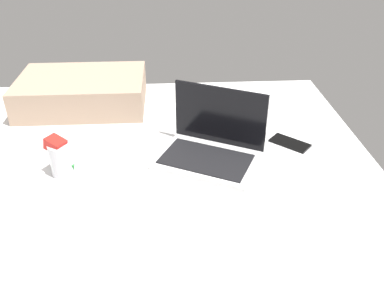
# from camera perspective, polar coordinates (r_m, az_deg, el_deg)

# --- Properties ---
(bed_mattress) EXTENTS (1.80, 1.40, 0.18)m
(bed_mattress) POSITION_cam_1_polar(r_m,az_deg,el_deg) (1.44, -10.98, -5.99)
(bed_mattress) COLOR white
(bed_mattress) RESTS_ON ground
(laptop) EXTENTS (0.40, 0.35, 0.23)m
(laptop) POSITION_cam_1_polar(r_m,az_deg,el_deg) (1.39, 2.66, -0.38)
(laptop) COLOR silver
(laptop) RESTS_ON bed_mattress
(snack_cup) EXTENTS (0.10, 0.09, 0.13)m
(snack_cup) POSITION_cam_1_polar(r_m,az_deg,el_deg) (1.36, -17.51, -1.75)
(snack_cup) COLOR silver
(snack_cup) RESTS_ON bed_mattress
(cell_phone) EXTENTS (0.15, 0.14, 0.01)m
(cell_phone) POSITION_cam_1_polar(r_m,az_deg,el_deg) (1.53, 13.51, 0.14)
(cell_phone) COLOR black
(cell_phone) RESTS_ON bed_mattress
(pillow) EXTENTS (0.52, 0.36, 0.13)m
(pillow) POSITION_cam_1_polar(r_m,az_deg,el_deg) (1.81, -15.04, 7.13)
(pillow) COLOR tan
(pillow) RESTS_ON bed_mattress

